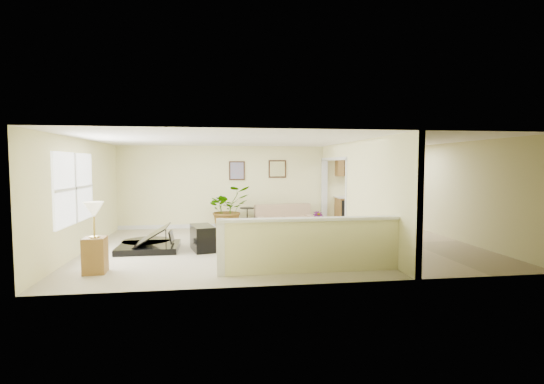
{
  "coord_description": "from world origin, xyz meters",
  "views": [
    {
      "loc": [
        -1.54,
        -9.11,
        1.94
      ],
      "look_at": [
        -0.22,
        0.4,
        1.27
      ],
      "focal_mm": 26.0,
      "sensor_mm": 36.0,
      "label": 1
    }
  ],
  "objects": [
    {
      "name": "right_wall",
      "position": [
        4.5,
        0.0,
        1.25
      ],
      "size": [
        0.04,
        6.0,
        2.5
      ],
      "primitive_type": "cube",
      "color": "beige",
      "rests_on": "floor"
    },
    {
      "name": "accent_table",
      "position": [
        -0.67,
        2.65,
        0.41
      ],
      "size": [
        0.44,
        0.44,
        0.64
      ],
      "color": "black",
      "rests_on": "floor"
    },
    {
      "name": "small_plant",
      "position": [
        1.35,
        2.01,
        0.24
      ],
      "size": [
        0.37,
        0.37,
        0.57
      ],
      "color": "black",
      "rests_on": "floor"
    },
    {
      "name": "left_wall",
      "position": [
        -4.5,
        0.0,
        1.25
      ],
      "size": [
        0.04,
        6.0,
        2.5
      ],
      "primitive_type": "cube",
      "color": "beige",
      "rests_on": "floor"
    },
    {
      "name": "kitchen_cabinets",
      "position": [
        3.19,
        2.73,
        0.87
      ],
      "size": [
        2.36,
        0.65,
        2.33
      ],
      "color": "brown",
      "rests_on": "floor"
    },
    {
      "name": "floor",
      "position": [
        0.0,
        0.0,
        0.0
      ],
      "size": [
        9.0,
        9.0,
        0.0
      ],
      "primitive_type": "plane",
      "color": "#B3A58B",
      "rests_on": "ground"
    },
    {
      "name": "wall_art_left",
      "position": [
        -0.95,
        2.97,
        1.75
      ],
      "size": [
        0.48,
        0.04,
        0.58
      ],
      "color": "#352013",
      "rests_on": "back_wall"
    },
    {
      "name": "left_window",
      "position": [
        -4.49,
        -0.5,
        1.45
      ],
      "size": [
        0.05,
        2.15,
        1.45
      ],
      "primitive_type": "cube",
      "color": "white",
      "rests_on": "left_wall"
    },
    {
      "name": "loveseat",
      "position": [
        0.45,
        2.24,
        0.37
      ],
      "size": [
        1.85,
        1.2,
        0.99
      ],
      "rotation": [
        0.0,
        0.0,
        0.13
      ],
      "color": "tan",
      "rests_on": "floor"
    },
    {
      "name": "ceiling",
      "position": [
        0.0,
        0.0,
        2.5
      ],
      "size": [
        9.0,
        6.0,
        0.04
      ],
      "primitive_type": "cube",
      "color": "white",
      "rests_on": "back_wall"
    },
    {
      "name": "kitchen_vinyl",
      "position": [
        3.15,
        0.0,
        0.0
      ],
      "size": [
        2.7,
        6.0,
        0.01
      ],
      "primitive_type": "cube",
      "color": "tan",
      "rests_on": "floor"
    },
    {
      "name": "piano",
      "position": [
        -3.13,
        0.08,
        0.52
      ],
      "size": [
        1.58,
        1.63,
        1.25
      ],
      "rotation": [
        0.0,
        0.0,
        0.01
      ],
      "color": "black",
      "rests_on": "floor"
    },
    {
      "name": "interior_partition",
      "position": [
        1.8,
        0.25,
        1.22
      ],
      "size": [
        0.18,
        5.99,
        2.5
      ],
      "color": "beige",
      "rests_on": "floor"
    },
    {
      "name": "wall_mirror",
      "position": [
        0.3,
        2.97,
        1.8
      ],
      "size": [
        0.55,
        0.04,
        0.55
      ],
      "color": "#352013",
      "rests_on": "back_wall"
    },
    {
      "name": "palm_plant",
      "position": [
        -1.25,
        2.2,
        0.66
      ],
      "size": [
        1.51,
        1.43,
        1.33
      ],
      "color": "black",
      "rests_on": "floor"
    },
    {
      "name": "pony_half_wall",
      "position": [
        0.08,
        -2.3,
        0.52
      ],
      "size": [
        3.42,
        0.22,
        1.0
      ],
      "color": "beige",
      "rests_on": "floor"
    },
    {
      "name": "piano_bench",
      "position": [
        -1.89,
        -0.19,
        0.28
      ],
      "size": [
        0.61,
        0.92,
        0.56
      ],
      "primitive_type": "cube",
      "rotation": [
        0.0,
        0.0,
        0.24
      ],
      "color": "black",
      "rests_on": "floor"
    },
    {
      "name": "back_wall",
      "position": [
        0.0,
        3.0,
        1.25
      ],
      "size": [
        9.0,
        0.04,
        2.5
      ],
      "primitive_type": "cube",
      "color": "beige",
      "rests_on": "floor"
    },
    {
      "name": "lamp_stand",
      "position": [
        -3.72,
        -1.83,
        0.54
      ],
      "size": [
        0.39,
        0.39,
        1.28
      ],
      "color": "brown",
      "rests_on": "floor"
    },
    {
      "name": "front_wall",
      "position": [
        0.0,
        -3.0,
        1.25
      ],
      "size": [
        9.0,
        0.04,
        2.5
      ],
      "primitive_type": "cube",
      "color": "beige",
      "rests_on": "floor"
    }
  ]
}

